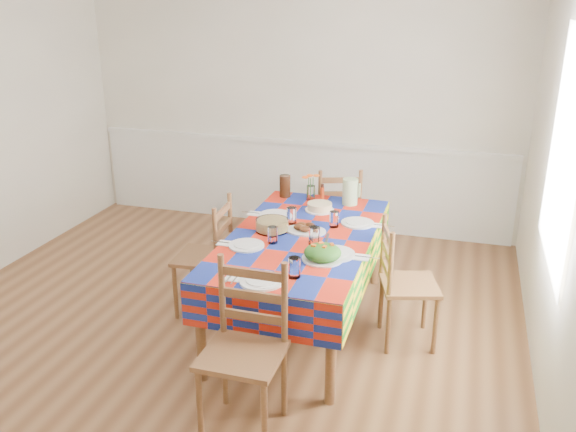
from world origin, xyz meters
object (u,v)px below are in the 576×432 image
object	(u,v)px
chair_far	(337,216)
dining_table	(301,245)
meat_platter	(306,229)
chair_near	(245,351)
green_pitcher	(350,192)
chair_right	(404,284)
tea_pitcher	(285,186)
chair_left	(208,257)

from	to	relation	value
chair_far	dining_table	bearing A→B (deg)	70.16
meat_platter	chair_near	world-z (taller)	chair_near
green_pitcher	chair_right	world-z (taller)	green_pitcher
tea_pitcher	chair_far	distance (m)	0.65
chair_right	green_pitcher	bearing A→B (deg)	18.69
green_pitcher	tea_pitcher	xyz separation A→B (m)	(-0.57, 0.03, -0.01)
green_pitcher	tea_pitcher	size ratio (longest dim) A/B	1.15
tea_pitcher	chair_left	world-z (taller)	chair_left
tea_pitcher	chair_far	world-z (taller)	chair_far
green_pitcher	chair_left	size ratio (longest dim) A/B	0.23
chair_right	dining_table	bearing A→B (deg)	72.64
chair_near	chair_left	world-z (taller)	chair_near
green_pitcher	tea_pitcher	world-z (taller)	green_pitcher
chair_near	chair_right	world-z (taller)	chair_near
dining_table	tea_pitcher	size ratio (longest dim) A/B	10.02
chair_far	chair_right	world-z (taller)	chair_far
chair_near	chair_far	world-z (taller)	chair_near
meat_platter	tea_pitcher	distance (m)	0.82
meat_platter	chair_far	world-z (taller)	chair_far
green_pitcher	dining_table	bearing A→B (deg)	-104.60
dining_table	chair_left	world-z (taller)	chair_left
chair_far	chair_left	distance (m)	1.40
tea_pitcher	chair_near	size ratio (longest dim) A/B	0.19
meat_platter	chair_near	size ratio (longest dim) A/B	0.30
dining_table	chair_near	bearing A→B (deg)	-89.99
chair_near	chair_far	distance (m)	2.35
green_pitcher	meat_platter	bearing A→B (deg)	-105.21
dining_table	chair_far	size ratio (longest dim) A/B	2.02
chair_far	chair_left	xyz separation A→B (m)	(-0.76, -1.17, 0.00)
dining_table	tea_pitcher	bearing A→B (deg)	114.64
chair_far	chair_left	bearing A→B (deg)	38.01
tea_pitcher	chair_right	xyz separation A→B (m)	(1.11, -0.81, -0.37)
green_pitcher	chair_near	world-z (taller)	chair_near
chair_far	chair_right	size ratio (longest dim) A/B	1.02
dining_table	chair_right	xyz separation A→B (m)	(0.75, -0.01, -0.20)
dining_table	chair_right	distance (m)	0.77
green_pitcher	chair_left	bearing A→B (deg)	-141.06
chair_left	chair_right	distance (m)	1.49
dining_table	meat_platter	world-z (taller)	meat_platter
meat_platter	green_pitcher	distance (m)	0.72
chair_far	tea_pitcher	bearing A→B (deg)	25.62
dining_table	meat_platter	xyz separation A→B (m)	(0.01, 0.07, 0.10)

